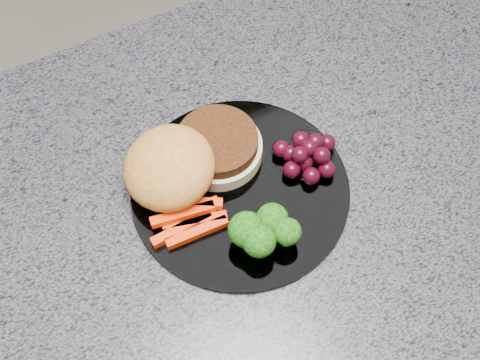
# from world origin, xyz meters

# --- Properties ---
(island_cabinet) EXTENTS (1.20, 0.60, 0.86)m
(island_cabinet) POSITION_xyz_m (0.00, 0.00, 0.43)
(island_cabinet) COLOR #502E1B
(island_cabinet) RESTS_ON ground
(countertop) EXTENTS (1.20, 0.60, 0.04)m
(countertop) POSITION_xyz_m (0.00, 0.00, 0.88)
(countertop) COLOR #494953
(countertop) RESTS_ON island_cabinet
(plate) EXTENTS (0.26, 0.26, 0.01)m
(plate) POSITION_xyz_m (0.06, -0.01, 0.90)
(plate) COLOR white
(plate) RESTS_ON countertop
(burger) EXTENTS (0.20, 0.14, 0.06)m
(burger) POSITION_xyz_m (0.02, 0.04, 0.93)
(burger) COLOR beige
(burger) RESTS_ON plate
(carrot_sticks) EXTENTS (0.09, 0.06, 0.02)m
(carrot_sticks) POSITION_xyz_m (-0.01, -0.02, 0.91)
(carrot_sticks) COLOR #F33004
(carrot_sticks) RESTS_ON plate
(broccoli) EXTENTS (0.08, 0.06, 0.05)m
(broccoli) POSITION_xyz_m (0.05, -0.08, 0.93)
(broccoli) COLOR #548530
(broccoli) RESTS_ON plate
(grape_bunch) EXTENTS (0.08, 0.07, 0.04)m
(grape_bunch) POSITION_xyz_m (0.15, -0.01, 0.92)
(grape_bunch) COLOR black
(grape_bunch) RESTS_ON plate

